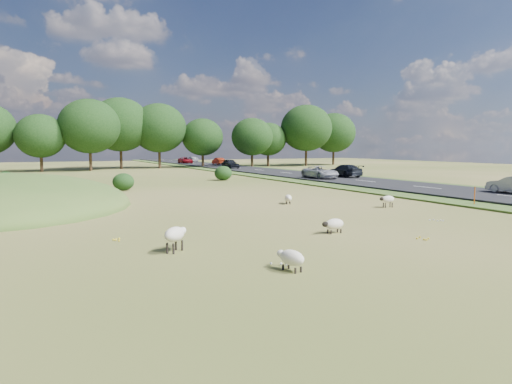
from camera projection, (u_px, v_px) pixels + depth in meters
ground at (157, 188)px, 40.50m from camera, size 160.00×160.00×0.00m
road at (294, 174)px, 58.14m from camera, size 8.00×150.00×0.25m
treeline at (95, 128)px, 71.11m from camera, size 96.28×14.66×11.70m
shrubs at (145, 177)px, 44.57m from camera, size 22.80×12.78×1.57m
marker_post at (475, 196)px, 28.31m from camera, size 0.06×0.06×1.20m
sheep_0 at (288, 198)px, 29.29m from camera, size 0.78×1.07×0.60m
sheep_1 at (291, 258)px, 13.50m from camera, size 0.67×1.14×0.64m
sheep_2 at (388, 199)px, 27.53m from camera, size 1.02×0.51×0.73m
sheep_3 at (334, 224)px, 19.35m from camera, size 1.10×0.52×0.63m
sheep_4 at (175, 234)px, 15.93m from camera, size 1.16×1.13×0.89m
car_1 at (230, 164)px, 71.97m from camera, size 1.71×4.24×1.44m
car_2 at (345, 171)px, 51.68m from camera, size 1.97×4.84×1.40m
car_3 at (218, 161)px, 87.00m from camera, size 1.37×3.92×1.29m
car_4 at (185, 160)px, 93.30m from camera, size 2.11×4.58×1.27m
car_6 at (192, 159)px, 101.33m from camera, size 1.77×4.35×1.26m
car_7 at (320, 172)px, 49.37m from camera, size 2.21×4.79×1.33m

